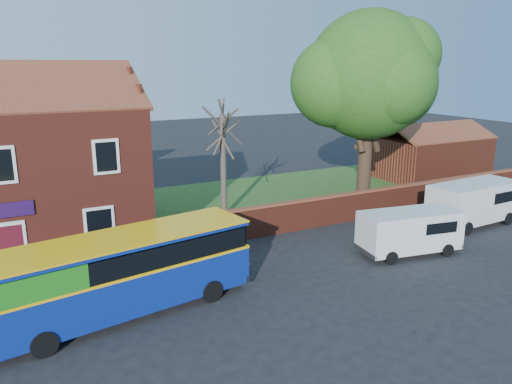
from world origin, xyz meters
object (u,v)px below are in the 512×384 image
bus (113,273)px  large_tree (368,79)px  van_near (410,230)px  van_far (474,201)px

bus → large_tree: (16.72, 7.42, 5.91)m
large_tree → van_near: bearing=-115.0°
van_far → large_tree: size_ratio=0.46×
bus → large_tree: size_ratio=0.82×
van_far → bus: bearing=-178.9°
bus → large_tree: large_tree is taller
bus → van_far: bearing=-5.7°
van_near → large_tree: large_tree is taller
van_near → large_tree: 10.66m
van_near → van_far: (6.09, 1.58, 0.17)m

